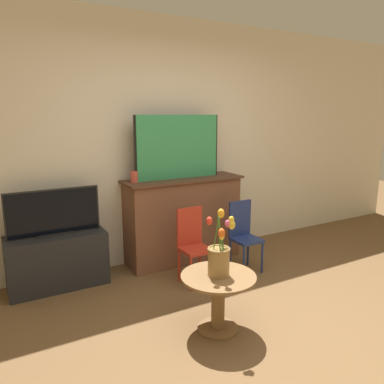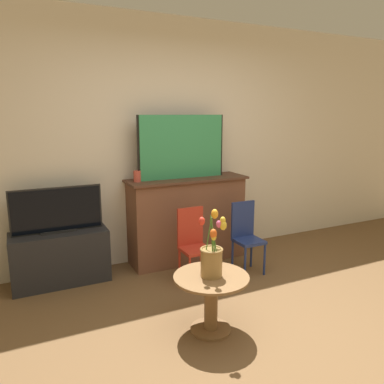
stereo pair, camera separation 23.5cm
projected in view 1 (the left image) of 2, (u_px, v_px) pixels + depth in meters
name	position (u px, v px, depth m)	size (l,w,h in m)	color
ground_plane	(290.00, 350.00, 2.68)	(14.00, 14.00, 0.00)	brown
wall_back	(161.00, 142.00, 4.22)	(8.00, 0.06, 2.70)	beige
fireplace_mantel	(183.00, 218.00, 4.27)	(1.37, 0.44, 0.96)	brown
painting	(178.00, 147.00, 4.08)	(1.01, 0.03, 0.69)	black
mantel_candle	(134.00, 177.00, 3.89)	(0.08, 0.08, 0.12)	#CC4C3D
tv_stand	(58.00, 261.00, 3.64)	(0.92, 0.39, 0.53)	#232326
tv_monitor	(54.00, 213.00, 3.54)	(0.86, 0.12, 0.44)	black
chair_red	(193.00, 241.00, 3.71)	(0.28, 0.28, 0.75)	#B22D1E
chair_blue	(243.00, 232.00, 4.00)	(0.28, 0.28, 0.75)	navy
side_table	(218.00, 294.00, 2.88)	(0.58, 0.58, 0.46)	brown
vase_tulips	(219.00, 256.00, 2.82)	(0.18, 0.26, 0.50)	olive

